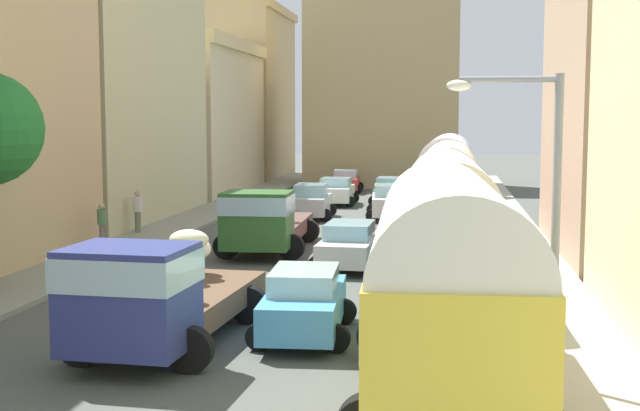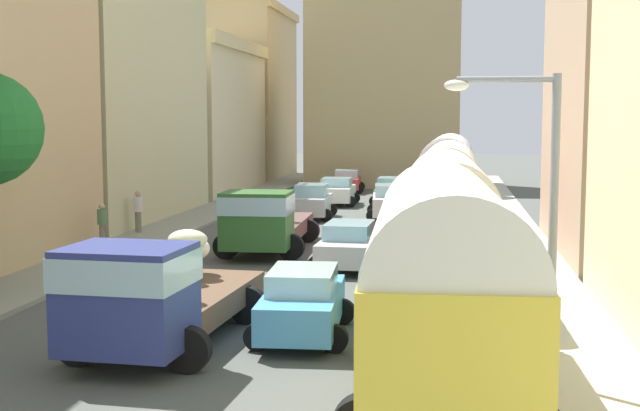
% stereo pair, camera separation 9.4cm
% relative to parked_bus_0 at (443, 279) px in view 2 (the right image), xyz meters
% --- Properties ---
extents(ground_plane, '(154.00, 154.00, 0.00)m').
position_rel_parked_bus_0_xyz_m(ground_plane, '(-4.60, 20.50, -2.19)').
color(ground_plane, '#4D4F4A').
extents(sidewalk_left, '(2.50, 70.00, 0.14)m').
position_rel_parked_bus_0_xyz_m(sidewalk_left, '(-11.85, 20.50, -2.12)').
color(sidewalk_left, gray).
rests_on(sidewalk_left, ground).
extents(sidewalk_right, '(2.50, 70.00, 0.14)m').
position_rel_parked_bus_0_xyz_m(sidewalk_right, '(2.65, 20.50, -2.12)').
color(sidewalk_right, '#AFA99B').
rests_on(sidewalk_right, ground).
extents(building_left_2, '(5.54, 13.93, 13.86)m').
position_rel_parked_bus_0_xyz_m(building_left_2, '(-15.87, 24.14, 4.74)').
color(building_left_2, '#C8BE8C').
rests_on(building_left_2, ground).
extents(building_left_3, '(5.79, 13.83, 9.75)m').
position_rel_parked_bus_0_xyz_m(building_left_3, '(-15.73, 38.95, 2.72)').
color(building_left_3, beige).
rests_on(building_left_3, ground).
extents(building_left_4, '(5.34, 11.78, 13.45)m').
position_rel_parked_bus_0_xyz_m(building_left_4, '(-15.53, 52.72, 4.57)').
color(building_left_4, tan).
rests_on(building_left_4, ground).
extents(distant_church, '(10.53, 6.91, 21.78)m').
position_rel_parked_bus_0_xyz_m(distant_church, '(-4.60, 46.23, 5.62)').
color(distant_church, tan).
rests_on(distant_church, ground).
extents(parked_bus_0, '(3.54, 8.49, 3.98)m').
position_rel_parked_bus_0_xyz_m(parked_bus_0, '(0.00, 0.00, 0.00)').
color(parked_bus_0, gold).
rests_on(parked_bus_0, ground).
extents(parked_bus_1, '(3.44, 8.58, 3.90)m').
position_rel_parked_bus_0_xyz_m(parked_bus_1, '(0.00, 9.00, -0.05)').
color(parked_bus_1, '#36946F').
rests_on(parked_bus_1, ground).
extents(parked_bus_2, '(3.26, 8.98, 3.91)m').
position_rel_parked_bus_0_xyz_m(parked_bus_2, '(0.00, 18.00, -0.02)').
color(parked_bus_2, red).
rests_on(parked_bus_2, ground).
extents(parked_bus_3, '(3.46, 10.03, 4.01)m').
position_rel_parked_bus_0_xyz_m(parked_bus_3, '(0.00, 27.00, 0.02)').
color(parked_bus_3, '#2A9975').
rests_on(parked_bus_3, ground).
extents(cargo_truck_0, '(3.41, 6.79, 2.45)m').
position_rel_parked_bus_0_xyz_m(cargo_truck_0, '(-5.94, 2.37, -0.89)').
color(cargo_truck_0, navy).
rests_on(cargo_truck_0, ground).
extents(cargo_truck_1, '(3.30, 7.17, 2.37)m').
position_rel_parked_bus_0_xyz_m(cargo_truck_1, '(-6.41, 15.16, -0.97)').
color(cargo_truck_1, '#2B5725').
rests_on(cargo_truck_1, ground).
extents(car_0, '(2.32, 3.69, 1.67)m').
position_rel_parked_bus_0_xyz_m(car_0, '(-6.47, 25.92, -1.36)').
color(car_0, silver).
rests_on(car_0, ground).
extents(car_1, '(2.42, 3.65, 1.52)m').
position_rel_parked_bus_0_xyz_m(car_1, '(-6.11, 32.37, -1.42)').
color(car_1, silver).
rests_on(car_1, ground).
extents(car_2, '(2.39, 3.74, 1.47)m').
position_rel_parked_bus_0_xyz_m(car_2, '(-6.51, 40.36, -1.44)').
color(car_2, '#B3302D').
rests_on(car_2, ground).
extents(car_3, '(2.34, 4.08, 1.54)m').
position_rel_parked_bus_0_xyz_m(car_3, '(-3.12, 4.11, -1.41)').
color(car_3, '#4694CD').
rests_on(car_3, ground).
extents(car_4, '(2.32, 4.10, 1.49)m').
position_rel_parked_bus_0_xyz_m(car_4, '(-3.12, 12.94, -1.43)').
color(car_4, beige).
rests_on(car_4, ground).
extents(car_5, '(2.52, 4.24, 1.64)m').
position_rel_parked_bus_0_xyz_m(car_5, '(-2.70, 26.48, -1.36)').
color(car_5, silver).
rests_on(car_5, ground).
extents(car_6, '(2.38, 3.77, 1.53)m').
position_rel_parked_bus_0_xyz_m(car_6, '(-3.08, 33.06, -1.42)').
color(car_6, '#498E53').
rests_on(car_6, ground).
extents(pedestrian_0, '(0.42, 0.42, 1.86)m').
position_rel_parked_bus_0_xyz_m(pedestrian_0, '(-12.62, 19.10, -1.13)').
color(pedestrian_0, slate).
rests_on(pedestrian_0, ground).
extents(pedestrian_1, '(0.43, 0.43, 1.80)m').
position_rel_parked_bus_0_xyz_m(pedestrian_1, '(-12.31, 14.68, -1.15)').
color(pedestrian_1, slate).
rests_on(pedestrian_1, ground).
extents(streetlamp_near, '(2.03, 0.28, 5.66)m').
position_rel_parked_bus_0_xyz_m(streetlamp_near, '(1.58, 1.08, 1.29)').
color(streetlamp_near, gray).
rests_on(streetlamp_near, ground).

